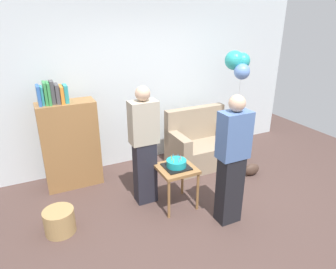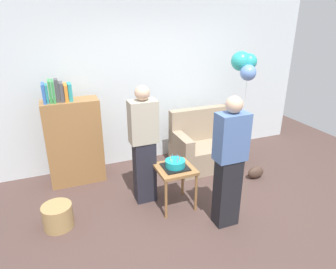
# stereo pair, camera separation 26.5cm
# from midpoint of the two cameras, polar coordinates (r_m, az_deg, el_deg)

# --- Properties ---
(ground_plane) EXTENTS (8.00, 8.00, 0.00)m
(ground_plane) POSITION_cam_midpoint_polar(r_m,az_deg,el_deg) (3.97, 4.67, -16.03)
(ground_plane) COLOR #4C3833
(wall_back) EXTENTS (6.00, 0.10, 2.70)m
(wall_back) POSITION_cam_midpoint_polar(r_m,az_deg,el_deg) (5.11, -6.65, 9.54)
(wall_back) COLOR silver
(wall_back) RESTS_ON ground_plane
(couch) EXTENTS (1.10, 0.70, 0.96)m
(couch) POSITION_cam_midpoint_polar(r_m,az_deg,el_deg) (5.17, 4.71, -2.06)
(couch) COLOR gray
(couch) RESTS_ON ground_plane
(bookshelf) EXTENTS (0.80, 0.36, 1.61)m
(bookshelf) POSITION_cam_midpoint_polar(r_m,az_deg,el_deg) (4.65, -19.76, -1.48)
(bookshelf) COLOR olive
(bookshelf) RESTS_ON ground_plane
(side_table) EXTENTS (0.48, 0.48, 0.58)m
(side_table) POSITION_cam_midpoint_polar(r_m,az_deg,el_deg) (3.97, -0.34, -7.39)
(side_table) COLOR olive
(side_table) RESTS_ON ground_plane
(birthday_cake) EXTENTS (0.32, 0.32, 0.17)m
(birthday_cake) POSITION_cam_midpoint_polar(r_m,az_deg,el_deg) (3.90, -0.34, -5.63)
(birthday_cake) COLOR black
(birthday_cake) RESTS_ON side_table
(person_blowing_candles) EXTENTS (0.36, 0.22, 1.63)m
(person_blowing_candles) POSITION_cam_midpoint_polar(r_m,az_deg,el_deg) (3.94, -6.46, -2.21)
(person_blowing_candles) COLOR #23232D
(person_blowing_candles) RESTS_ON ground_plane
(person_holding_cake) EXTENTS (0.36, 0.22, 1.63)m
(person_holding_cake) POSITION_cam_midpoint_polar(r_m,az_deg,el_deg) (3.58, 10.01, -5.02)
(person_holding_cake) COLOR black
(person_holding_cake) RESTS_ON ground_plane
(wicker_basket) EXTENTS (0.36, 0.36, 0.30)m
(wicker_basket) POSITION_cam_midpoint_polar(r_m,az_deg,el_deg) (3.96, -21.83, -15.11)
(wicker_basket) COLOR #A88451
(wicker_basket) RESTS_ON ground_plane
(handbag) EXTENTS (0.28, 0.14, 0.20)m
(handbag) POSITION_cam_midpoint_polar(r_m,az_deg,el_deg) (5.03, 14.18, -6.49)
(handbag) COLOR #473328
(handbag) RESTS_ON ground_plane
(balloon_bunch) EXTENTS (0.40, 0.45, 1.90)m
(balloon_bunch) POSITION_cam_midpoint_polar(r_m,az_deg,el_deg) (5.07, 11.76, 13.12)
(balloon_bunch) COLOR silver
(balloon_bunch) RESTS_ON ground_plane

